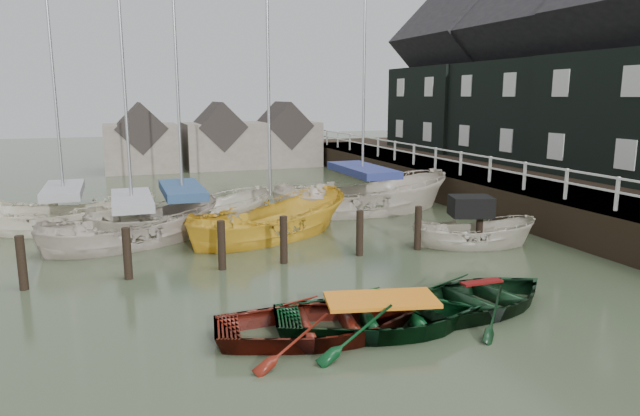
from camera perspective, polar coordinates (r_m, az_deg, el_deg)
name	(u,v)px	position (r m, az deg, el deg)	size (l,w,h in m)	color
ground	(364,291)	(14.43, 4.40, -8.28)	(120.00, 120.00, 0.00)	#303B26
pier	(462,185)	(27.32, 14.02, 2.24)	(3.04, 32.00, 2.70)	black
land_strip	(556,193)	(30.82, 22.54, 1.37)	(14.00, 38.00, 1.50)	black
quay_houses	(587,76)	(29.48, 25.15, 11.87)	(6.52, 28.14, 10.01)	black
mooring_pilings	(287,246)	(16.60, -3.36, -3.85)	(13.72, 0.22, 1.80)	black
far_sheds	(216,140)	(39.04, -10.32, 6.69)	(14.00, 4.08, 4.39)	#665B51
rowboat_red	(318,337)	(11.82, -0.16, -12.78)	(2.95, 4.14, 0.86)	#54150C
rowboat_green	(381,330)	(12.22, 6.08, -12.01)	(3.14, 4.40, 0.91)	black
rowboat_dkgreen	(480,309)	(13.73, 15.72, -9.72)	(2.94, 4.11, 0.85)	black
motorboat	(472,243)	(19.12, 14.99, -3.41)	(4.26, 2.65, 2.39)	#BEB6A2
sailboat_a	(134,241)	(19.85, -18.07, -3.17)	(6.65, 4.43, 12.02)	#B8AB9D
sailboat_b	(184,231)	(20.90, -13.43, -2.22)	(6.97, 3.46, 12.70)	beige
sailboat_c	(271,236)	(19.88, -4.92, -2.79)	(7.11, 4.97, 11.14)	gold
sailboat_d	(362,210)	(24.01, 4.22, -0.23)	(7.83, 3.12, 13.36)	beige
sailboat_e	(67,229)	(22.55, -23.99, -1.92)	(6.81, 4.05, 10.91)	silver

